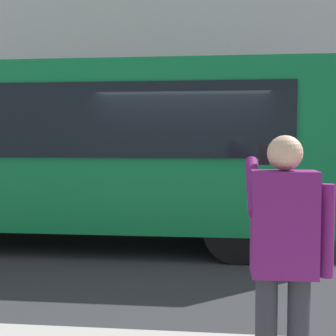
% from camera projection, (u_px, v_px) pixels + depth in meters
% --- Properties ---
extents(ground_plane, '(60.00, 60.00, 0.00)m').
position_uv_depth(ground_plane, '(186.00, 252.00, 7.59)').
color(ground_plane, '#2B2B2D').
extents(red_bus, '(9.05, 2.54, 3.08)m').
position_uv_depth(red_bus, '(61.00, 147.00, 8.20)').
color(red_bus, '#0F7238').
rests_on(red_bus, ground_plane).
extents(pedestrian_photographer, '(0.53, 0.52, 1.70)m').
position_uv_depth(pedestrian_photographer, '(284.00, 248.00, 2.94)').
color(pedestrian_photographer, '#2D2D33').
rests_on(pedestrian_photographer, sidewalk_curb).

